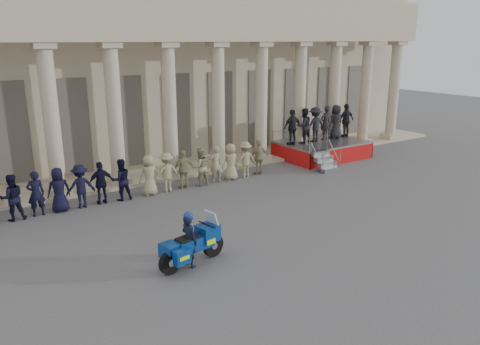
% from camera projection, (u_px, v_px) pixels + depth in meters
% --- Properties ---
extents(ground, '(90.00, 90.00, 0.00)m').
position_uv_depth(ground, '(242.00, 242.00, 15.31)').
color(ground, '#49494C').
rests_on(ground, ground).
extents(building, '(40.00, 12.50, 9.00)m').
position_uv_depth(building, '(95.00, 74.00, 25.93)').
color(building, tan).
rests_on(building, ground).
extents(officer_rank, '(20.12, 0.66, 1.74)m').
position_uv_depth(officer_rank, '(55.00, 191.00, 17.74)').
color(officer_rank, black).
rests_on(officer_rank, ground).
extents(reviewing_stand, '(5.11, 4.35, 2.84)m').
position_uv_depth(reviewing_stand, '(320.00, 129.00, 25.85)').
color(reviewing_stand, gray).
rests_on(reviewing_stand, ground).
extents(motorcycle, '(2.30, 1.11, 1.49)m').
position_uv_depth(motorcycle, '(193.00, 244.00, 13.62)').
color(motorcycle, black).
rests_on(motorcycle, ground).
extents(rider, '(0.49, 0.65, 1.69)m').
position_uv_depth(rider, '(189.00, 239.00, 13.48)').
color(rider, black).
rests_on(rider, ground).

